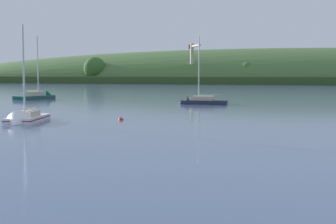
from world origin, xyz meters
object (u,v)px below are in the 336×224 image
dockside_crane (192,63)px  mooring_buoy_foreground (121,120)px  sailboat_near_mooring (39,98)px  sailboat_far_left (24,121)px  sailboat_outer_reach (198,103)px

dockside_crane → mooring_buoy_foreground: bearing=-19.7°
sailboat_near_mooring → mooring_buoy_foreground: bearing=-119.2°
sailboat_near_mooring → mooring_buoy_foreground: (34.52, -30.00, -0.25)m
dockside_crane → sailboat_far_left: (49.34, -191.58, -10.50)m
dockside_crane → sailboat_far_left: dockside_crane is taller
sailboat_near_mooring → sailboat_far_left: sailboat_near_mooring is taller
sailboat_outer_reach → mooring_buoy_foreground: sailboat_outer_reach is taller
sailboat_far_left → sailboat_near_mooring: bearing=-163.9°
sailboat_near_mooring → sailboat_outer_reach: size_ratio=1.11×
sailboat_far_left → dockside_crane: bearing=174.2°
dockside_crane → sailboat_far_left: bearing=-22.5°
sailboat_near_mooring → sailboat_far_left: size_ratio=1.22×
sailboat_outer_reach → mooring_buoy_foreground: 28.24m
mooring_buoy_foreground → sailboat_outer_reach: bearing=91.6°
dockside_crane → sailboat_outer_reach: dockside_crane is taller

